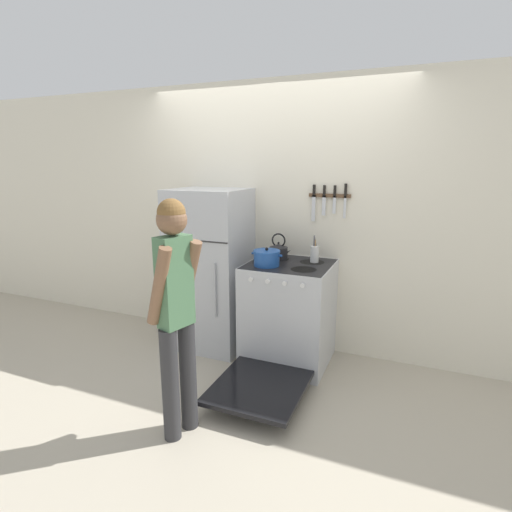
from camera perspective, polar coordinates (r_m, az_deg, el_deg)
ground_plane at (r=4.25m, az=2.11°, el=-11.85°), size 14.00×14.00×0.00m
wall_back at (r=3.92m, az=2.42°, el=5.49°), size 10.00×0.06×2.55m
refrigerator at (r=3.93m, az=-6.53°, el=-1.92°), size 0.70×0.63×1.56m
stove_range at (r=3.65m, az=4.51°, el=-8.37°), size 0.74×1.44×0.93m
dutch_oven_pot at (r=3.45m, az=1.53°, el=-0.27°), size 0.28×0.23×0.16m
tea_kettle at (r=3.70m, az=3.25°, el=0.72°), size 0.21×0.17×0.24m
utensil_jar at (r=3.61m, az=8.37°, el=0.37°), size 0.08×0.08×0.24m
person at (r=2.60m, az=-11.38°, el=-7.09°), size 0.31×0.37×1.59m
wall_knife_strip at (r=3.69m, az=10.40°, el=8.43°), size 0.38×0.03×0.35m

